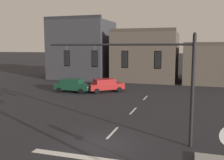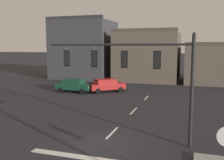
{
  "view_description": "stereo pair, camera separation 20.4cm",
  "coord_description": "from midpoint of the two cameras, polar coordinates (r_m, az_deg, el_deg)",
  "views": [
    {
      "loc": [
        4.82,
        -13.41,
        5.58
      ],
      "look_at": [
        -0.65,
        3.95,
        3.19
      ],
      "focal_mm": 41.36,
      "sensor_mm": 36.0,
      "label": 1
    },
    {
      "loc": [
        5.01,
        -13.35,
        5.58
      ],
      "look_at": [
        -0.65,
        3.95,
        3.19
      ],
      "focal_mm": 41.36,
      "sensor_mm": 36.0,
      "label": 2
    }
  ],
  "objects": [
    {
      "name": "building_row",
      "position": [
        43.3,
        5.7,
        5.42
      ],
      "size": [
        32.44,
        9.49,
        10.38
      ],
      "color": "#38383D",
      "rests_on": "ground"
    },
    {
      "name": "car_lot_nearside",
      "position": [
        31.68,
        -1.05,
        -1.1
      ],
      "size": [
        4.52,
        4.22,
        1.61
      ],
      "color": "#A81E1E",
      "rests_on": "ground"
    },
    {
      "name": "car_lot_middle",
      "position": [
        31.87,
        -8.17,
        -1.13
      ],
      "size": [
        4.49,
        1.99,
        1.61
      ],
      "color": "#143D28",
      "rests_on": "ground"
    },
    {
      "name": "ground_plane",
      "position": [
        15.31,
        -1.96,
        -13.91
      ],
      "size": [
        400.0,
        400.0,
        0.0
      ],
      "primitive_type": "plane",
      "color": "#232328"
    },
    {
      "name": "signal_mast_near_side",
      "position": [
        15.04,
        5.48,
        3.04
      ],
      "size": [
        8.98,
        0.67,
        6.32
      ],
      "color": "black",
      "rests_on": "ground"
    },
    {
      "name": "lane_centreline",
      "position": [
        17.08,
        0.39,
        -11.58
      ],
      "size": [
        0.16,
        26.4,
        0.01
      ],
      "color": "silver",
      "rests_on": "ground"
    },
    {
      "name": "stop_bar_paint",
      "position": [
        13.59,
        -4.98,
        -16.78
      ],
      "size": [
        6.4,
        0.5,
        0.01
      ],
      "primitive_type": "cube",
      "color": "silver",
      "rests_on": "ground"
    }
  ]
}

